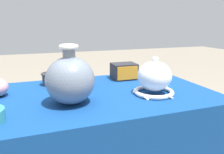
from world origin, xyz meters
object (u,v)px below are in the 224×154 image
Objects in this scene: pot_squat_cobalt at (81,81)px; vase_dome_bell at (154,79)px; bowl_shallow_ochre at (149,72)px; cup_wide_charcoal at (50,78)px; mosaic_tile_box at (124,71)px; vase_tall_bulbous at (70,80)px.

vase_dome_bell is at bearing -39.38° from pot_squat_cobalt.
bowl_shallow_ochre is 1.56× the size of cup_wide_charcoal.
vase_dome_bell is at bearing -36.06° from cup_wide_charcoal.
bowl_shallow_ochre is 0.64m from cup_wide_charcoal.
mosaic_tile_box is 0.18m from bowl_shallow_ochre.
mosaic_tile_box is 1.21× the size of pot_squat_cobalt.
pot_squat_cobalt reaches higher than bowl_shallow_ochre.
pot_squat_cobalt is at bearing -163.95° from mosaic_tile_box.
vase_dome_bell is at bearing -1.22° from vase_tall_bulbous.
pot_squat_cobalt is at bearing -28.61° from cup_wide_charcoal.
vase_tall_bulbous is 0.35m from cup_wide_charcoal.
vase_tall_bulbous reaches higher than pot_squat_cobalt.
cup_wide_charcoal is (-0.48, 0.35, -0.04)m from vase_dome_bell.
vase_dome_bell is at bearing -84.97° from mosaic_tile_box.
vase_tall_bulbous is 0.51m from mosaic_tile_box.
vase_dome_bell is at bearing -115.43° from bowl_shallow_ochre.
vase_tall_bulbous reaches higher than bowl_shallow_ochre.
mosaic_tile_box reaches higher than cup_wide_charcoal.
mosaic_tile_box is at bearing -1.28° from cup_wide_charcoal.
mosaic_tile_box is 1.48× the size of cup_wide_charcoal.
mosaic_tile_box is (-0.02, 0.34, -0.03)m from vase_dome_bell.
mosaic_tile_box is at bearing 93.72° from vase_dome_bell.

